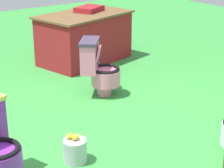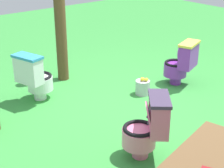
% 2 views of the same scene
% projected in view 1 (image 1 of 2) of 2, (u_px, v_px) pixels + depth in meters
% --- Properties ---
extents(ground, '(14.00, 14.00, 0.00)m').
position_uv_depth(ground, '(89.00, 137.00, 4.26)').
color(ground, green).
extents(toilet_pink, '(0.64, 0.63, 0.73)m').
position_uv_depth(toilet_pink, '(98.00, 67.00, 5.20)').
color(toilet_pink, pink).
rests_on(toilet_pink, ground).
extents(vendor_table, '(1.62, 1.18, 0.85)m').
position_uv_depth(vendor_table, '(85.00, 37.00, 6.54)').
color(vendor_table, maroon).
rests_on(vendor_table, ground).
extents(lemon_bucket, '(0.22, 0.22, 0.28)m').
position_uv_depth(lemon_bucket, '(75.00, 150.00, 3.77)').
color(lemon_bucket, '#B7B7BF').
rests_on(lemon_bucket, ground).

